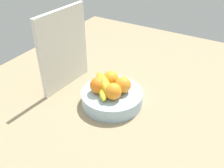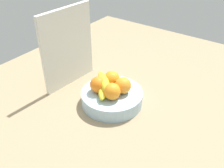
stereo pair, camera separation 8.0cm
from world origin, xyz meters
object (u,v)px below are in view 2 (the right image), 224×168
(cutting_board, at_px, (68,48))
(banana_bunch, at_px, (104,85))
(orange_center, at_px, (98,85))
(orange_back_left, at_px, (112,91))
(fruit_bowl, at_px, (112,97))
(orange_front_left, at_px, (123,85))
(orange_front_right, at_px, (112,79))

(cutting_board, bearing_deg, banana_bunch, -94.36)
(orange_center, xyz_separation_m, cutting_board, (0.05, 0.21, 0.09))
(orange_center, distance_m, orange_back_left, 0.07)
(fruit_bowl, xyz_separation_m, orange_front_left, (0.02, -0.04, 0.06))
(orange_front_left, xyz_separation_m, orange_back_left, (-0.06, 0.01, 0.00))
(orange_center, distance_m, cutting_board, 0.23)
(fruit_bowl, height_order, banana_bunch, banana_bunch)
(fruit_bowl, height_order, cutting_board, cutting_board)
(orange_front_left, height_order, orange_front_right, same)
(orange_front_right, xyz_separation_m, banana_bunch, (-0.05, 0.00, -0.00))
(orange_front_left, xyz_separation_m, banana_bunch, (-0.04, 0.07, -0.00))
(fruit_bowl, height_order, orange_back_left, orange_back_left)
(orange_back_left, xyz_separation_m, cutting_board, (0.06, 0.28, 0.09))
(orange_front_right, bearing_deg, orange_front_left, -101.45)
(cutting_board, bearing_deg, orange_center, -99.14)
(orange_center, relative_size, banana_bunch, 0.42)
(orange_center, height_order, banana_bunch, orange_center)
(orange_front_left, distance_m, cutting_board, 0.31)
(fruit_bowl, height_order, orange_front_left, orange_front_left)
(orange_front_left, xyz_separation_m, cutting_board, (-0.00, 0.30, 0.09))
(orange_front_right, height_order, orange_center, same)
(fruit_bowl, bearing_deg, banana_bunch, 115.00)
(orange_front_right, bearing_deg, banana_bunch, 176.42)
(orange_front_left, relative_size, orange_front_right, 1.00)
(cutting_board, bearing_deg, orange_front_left, -84.92)
(orange_center, xyz_separation_m, orange_back_left, (-0.01, -0.07, 0.00))
(banana_bunch, distance_m, cutting_board, 0.25)
(orange_front_right, bearing_deg, fruit_bowl, -142.84)
(fruit_bowl, bearing_deg, orange_back_left, -144.01)
(orange_front_left, relative_size, banana_bunch, 0.42)
(orange_front_right, relative_size, banana_bunch, 0.42)
(banana_bunch, bearing_deg, orange_front_right, -3.58)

